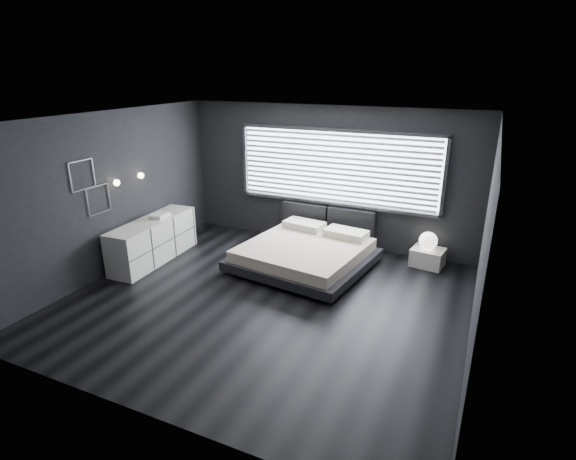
% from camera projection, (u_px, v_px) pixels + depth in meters
% --- Properties ---
extents(room, '(6.04, 6.00, 2.80)m').
position_uv_depth(room, '(264.00, 216.00, 6.63)').
color(room, black).
rests_on(room, ground).
extents(window, '(4.14, 0.09, 1.52)m').
position_uv_depth(window, '(336.00, 168.00, 8.79)').
color(window, white).
rests_on(window, ground).
extents(headboard, '(1.96, 0.16, 0.52)m').
position_uv_depth(headboard, '(328.00, 218.00, 9.14)').
color(headboard, black).
rests_on(headboard, ground).
extents(sconce_near, '(0.18, 0.11, 0.11)m').
position_uv_depth(sconce_near, '(117.00, 183.00, 7.72)').
color(sconce_near, silver).
rests_on(sconce_near, ground).
extents(sconce_far, '(0.18, 0.11, 0.11)m').
position_uv_depth(sconce_far, '(141.00, 175.00, 8.24)').
color(sconce_far, silver).
rests_on(sconce_far, ground).
extents(wall_art_upper, '(0.01, 0.48, 0.48)m').
position_uv_depth(wall_art_upper, '(82.00, 175.00, 7.16)').
color(wall_art_upper, '#47474C').
rests_on(wall_art_upper, ground).
extents(wall_art_lower, '(0.01, 0.48, 0.48)m').
position_uv_depth(wall_art_lower, '(99.00, 199.00, 7.53)').
color(wall_art_lower, '#47474C').
rests_on(wall_art_lower, ground).
extents(bed, '(2.51, 2.42, 0.58)m').
position_uv_depth(bed, '(305.00, 253.00, 8.21)').
color(bed, black).
rests_on(bed, ground).
extents(nightstand, '(0.63, 0.55, 0.33)m').
position_uv_depth(nightstand, '(428.00, 257.00, 8.29)').
color(nightstand, white).
rests_on(nightstand, ground).
extents(orb_lamp, '(0.33, 0.33, 0.33)m').
position_uv_depth(orb_lamp, '(428.00, 241.00, 8.17)').
color(orb_lamp, white).
rests_on(orb_lamp, nightstand).
extents(dresser, '(0.65, 2.03, 0.80)m').
position_uv_depth(dresser, '(154.00, 240.00, 8.46)').
color(dresser, white).
rests_on(dresser, ground).
extents(book_stack, '(0.29, 0.38, 0.07)m').
position_uv_depth(book_stack, '(160.00, 215.00, 8.47)').
color(book_stack, white).
rests_on(book_stack, dresser).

